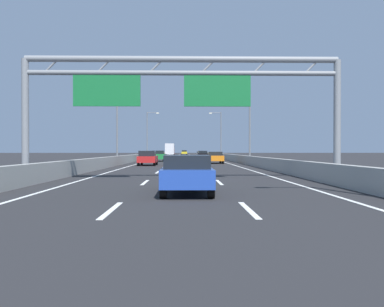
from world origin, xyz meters
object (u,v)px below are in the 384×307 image
(green_car, at_px, (159,156))
(box_truck, at_px, (170,149))
(streetlamp_right_mid, at_px, (248,117))
(black_car, at_px, (203,155))
(streetlamp_left_far, at_px, (148,132))
(yellow_car, at_px, (184,152))
(blue_car, at_px, (187,173))
(streetlamp_right_far, at_px, (220,132))
(streetlamp_left_mid, at_px, (119,117))
(sign_gantry, at_px, (178,86))
(red_car, at_px, (148,158))
(orange_car, at_px, (215,157))
(white_car, at_px, (171,153))

(green_car, relative_size, box_truck, 0.60)
(streetlamp_right_mid, bearing_deg, black_car, 98.85)
(streetlamp_left_far, xyz_separation_m, box_truck, (3.65, 23.49, -3.64))
(streetlamp_left_far, relative_size, yellow_car, 2.07)
(streetlamp_right_mid, height_order, blue_car, streetlamp_right_mid)
(streetlamp_left_far, xyz_separation_m, streetlamp_right_far, (14.93, 0.00, 0.00))
(streetlamp_left_mid, relative_size, box_truck, 1.25)
(streetlamp_right_mid, distance_m, box_truck, 61.95)
(streetlamp_right_mid, distance_m, streetlamp_left_far, 40.19)
(streetlamp_left_far, distance_m, streetlamp_right_far, 14.93)
(yellow_car, distance_m, box_truck, 28.28)
(sign_gantry, height_order, box_truck, sign_gantry)
(green_car, xyz_separation_m, box_truck, (-0.27, 51.00, 0.99))
(box_truck, bearing_deg, red_car, -89.87)
(sign_gantry, height_order, streetlamp_right_far, streetlamp_right_far)
(blue_car, distance_m, green_car, 42.19)
(blue_car, height_order, red_car, red_car)
(red_car, bearing_deg, orange_car, 40.05)
(red_car, relative_size, box_truck, 0.56)
(white_car, bearing_deg, streetlamp_right_mid, -80.77)
(streetlamp_right_far, height_order, white_car, streetlamp_right_far)
(streetlamp_left_mid, bearing_deg, green_car, 68.22)
(streetlamp_left_far, bearing_deg, streetlamp_left_mid, -90.00)
(streetlamp_right_mid, xyz_separation_m, blue_car, (-7.26, -32.22, -4.67))
(box_truck, bearing_deg, green_car, -89.70)
(yellow_car, bearing_deg, streetlamp_left_mid, -94.80)
(blue_car, relative_size, black_car, 1.08)
(streetlamp_right_mid, distance_m, red_car, 13.24)
(streetlamp_left_mid, distance_m, blue_car, 33.44)
(blue_car, bearing_deg, streetlamp_left_far, 96.29)
(sign_gantry, xyz_separation_m, box_truck, (-3.58, 87.08, -3.05))
(red_car, bearing_deg, yellow_car, 87.78)
(streetlamp_left_far, relative_size, red_car, 2.26)
(streetlamp_left_mid, bearing_deg, orange_car, 3.65)
(yellow_car, relative_size, orange_car, 1.07)
(blue_car, xyz_separation_m, black_car, (3.18, 58.45, 0.01))
(black_car, xyz_separation_m, white_car, (-7.19, 43.20, -0.02))
(streetlamp_right_mid, distance_m, white_car, 70.49)
(black_car, bearing_deg, red_car, -102.52)
(streetlamp_right_far, bearing_deg, box_truck, 115.65)
(streetlamp_right_mid, height_order, red_car, streetlamp_right_mid)
(sign_gantry, xyz_separation_m, yellow_car, (0.23, 115.08, -4.04))
(sign_gantry, distance_m, streetlamp_left_far, 64.00)
(white_car, bearing_deg, black_car, -80.54)
(blue_car, bearing_deg, green_car, 95.10)
(blue_car, xyz_separation_m, box_truck, (-4.02, 93.02, 1.03))
(green_car, height_order, black_car, green_car)
(white_car, height_order, box_truck, box_truck)
(streetlamp_right_mid, xyz_separation_m, orange_car, (-3.76, 0.71, -4.68))
(sign_gantry, distance_m, streetlamp_right_far, 64.06)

